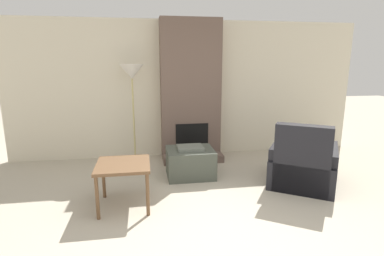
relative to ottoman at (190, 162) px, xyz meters
The scene contains 7 objects.
ground_plane 1.91m from the ottoman, 85.02° to the right, with size 24.00×24.00×0.00m, color #B2A893.
wall_back 1.64m from the ottoman, 82.40° to the left, with size 6.81×0.06×2.60m, color beige.
fireplace 1.43m from the ottoman, 80.67° to the left, with size 1.11×0.67×2.60m.
ottoman is the anchor object (origin of this frame).
armchair 1.73m from the ottoman, 21.40° to the right, with size 1.33×1.37×0.99m.
side_table 1.37m from the ottoman, 138.17° to the right, with size 0.67×0.68×0.58m.
floor_lamp_left 1.82m from the ottoman, 138.20° to the left, with size 0.43×0.43×1.79m.
Camera 1 is at (-0.88, -2.69, 1.83)m, focal length 28.00 mm.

